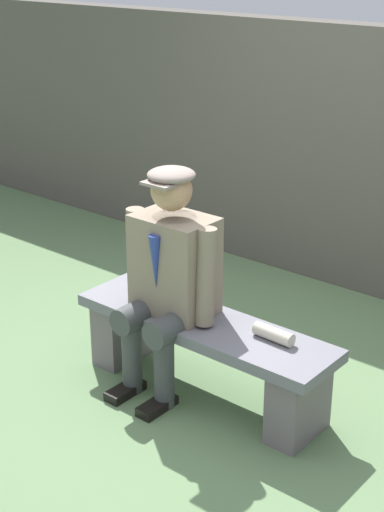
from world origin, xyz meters
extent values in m
plane|color=#5E7D51|center=(0.00, 0.00, 0.00)|extent=(30.00, 30.00, 0.00)
cube|color=slate|center=(0.00, 0.00, 0.42)|extent=(1.51, 0.41, 0.06)
cube|color=slate|center=(-0.61, 0.00, 0.19)|extent=(0.18, 0.35, 0.38)
cube|color=slate|center=(0.61, 0.00, 0.19)|extent=(0.18, 0.35, 0.38)
cube|color=gray|center=(0.20, 0.00, 0.72)|extent=(0.43, 0.29, 0.54)
cylinder|color=#1E2338|center=(0.20, 0.00, 0.96)|extent=(0.24, 0.24, 0.06)
cone|color=navy|center=(0.20, 0.15, 0.78)|extent=(0.07, 0.07, 0.30)
sphere|color=tan|center=(0.20, 0.02, 1.14)|extent=(0.22, 0.22, 0.22)
ellipsoid|color=gray|center=(0.20, 0.02, 1.22)|extent=(0.25, 0.25, 0.08)
cube|color=gray|center=(0.20, 0.12, 1.19)|extent=(0.17, 0.10, 0.02)
cylinder|color=#3D4141|center=(0.08, 0.11, 0.45)|extent=(0.15, 0.40, 0.15)
cylinder|color=#3D4141|center=(0.08, 0.23, 0.22)|extent=(0.11, 0.11, 0.45)
cube|color=black|center=(0.08, 0.29, 0.03)|extent=(0.10, 0.24, 0.05)
cylinder|color=gray|center=(-0.04, 0.04, 0.73)|extent=(0.10, 0.12, 0.53)
cylinder|color=#3D4141|center=(0.32, 0.11, 0.45)|extent=(0.15, 0.40, 0.15)
cylinder|color=#3D4141|center=(0.32, 0.23, 0.22)|extent=(0.11, 0.11, 0.45)
cube|color=black|center=(0.32, 0.29, 0.03)|extent=(0.10, 0.24, 0.05)
cylinder|color=gray|center=(0.44, 0.04, 0.73)|extent=(0.10, 0.10, 0.52)
cylinder|color=beige|center=(-0.41, -0.05, 0.48)|extent=(0.22, 0.08, 0.07)
cube|color=#504B44|center=(0.00, -1.85, 0.91)|extent=(12.00, 0.24, 1.82)
camera|label=1|loc=(-2.30, 2.87, 2.32)|focal=54.30mm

